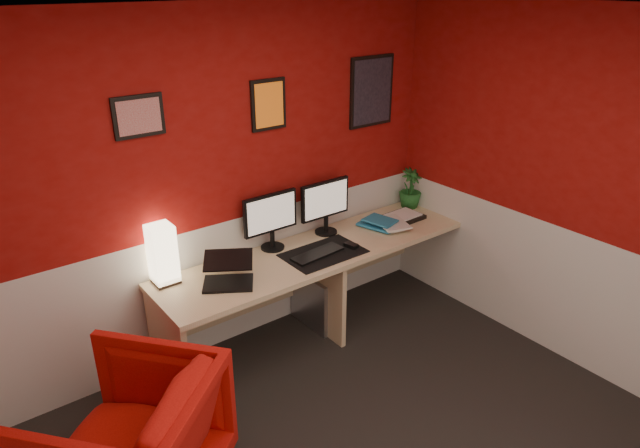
# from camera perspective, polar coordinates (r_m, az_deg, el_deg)

# --- Properties ---
(ceiling) EXTENTS (4.00, 3.50, 0.01)m
(ceiling) POSITION_cam_1_polar(r_m,az_deg,el_deg) (2.31, 6.75, 20.00)
(ceiling) COLOR white
(ceiling) RESTS_ON ground
(wall_back) EXTENTS (4.00, 0.01, 2.50)m
(wall_back) POSITION_cam_1_polar(r_m,az_deg,el_deg) (4.02, -11.60, 3.00)
(wall_back) COLOR maroon
(wall_back) RESTS_ON ground
(wall_right) EXTENTS (0.01, 3.50, 2.50)m
(wall_right) POSITION_cam_1_polar(r_m,az_deg,el_deg) (4.20, 26.03, 1.91)
(wall_right) COLOR maroon
(wall_right) RESTS_ON ground
(wainscot_back) EXTENTS (4.00, 0.01, 1.00)m
(wainscot_back) POSITION_cam_1_polar(r_m,az_deg,el_deg) (4.34, -10.76, -6.31)
(wainscot_back) COLOR silver
(wainscot_back) RESTS_ON ground
(wainscot_right) EXTENTS (0.01, 3.50, 1.00)m
(wainscot_right) POSITION_cam_1_polar(r_m,az_deg,el_deg) (4.51, 24.29, -6.98)
(wainscot_right) COLOR silver
(wainscot_right) RESTS_ON ground
(desk) EXTENTS (2.60, 0.65, 0.73)m
(desk) POSITION_cam_1_polar(r_m,az_deg,el_deg) (4.49, 0.04, -6.69)
(desk) COLOR #D3B387
(desk) RESTS_ON ground
(shoji_lamp) EXTENTS (0.16, 0.16, 0.40)m
(shoji_lamp) POSITION_cam_1_polar(r_m,az_deg,el_deg) (3.92, -15.50, -3.10)
(shoji_lamp) COLOR #FFE5B2
(shoji_lamp) RESTS_ON desk
(laptop) EXTENTS (0.40, 0.37, 0.22)m
(laptop) POSITION_cam_1_polar(r_m,az_deg,el_deg) (3.84, -9.28, -4.59)
(laptop) COLOR black
(laptop) RESTS_ON desk
(monitor_left) EXTENTS (0.45, 0.06, 0.58)m
(monitor_left) POSITION_cam_1_polar(r_m,az_deg,el_deg) (4.23, -4.90, 1.10)
(monitor_left) COLOR black
(monitor_left) RESTS_ON desk
(monitor_right) EXTENTS (0.45, 0.06, 0.58)m
(monitor_right) POSITION_cam_1_polar(r_m,az_deg,el_deg) (4.48, 0.62, 2.51)
(monitor_right) COLOR black
(monitor_right) RESTS_ON desk
(desk_mat) EXTENTS (0.60, 0.38, 0.01)m
(desk_mat) POSITION_cam_1_polar(r_m,az_deg,el_deg) (4.25, 0.34, -2.95)
(desk_mat) COLOR black
(desk_mat) RESTS_ON desk
(keyboard) EXTENTS (0.43, 0.17, 0.02)m
(keyboard) POSITION_cam_1_polar(r_m,az_deg,el_deg) (4.21, -0.25, -3.01)
(keyboard) COLOR black
(keyboard) RESTS_ON desk_mat
(mouse) EXTENTS (0.08, 0.11, 0.03)m
(mouse) POSITION_cam_1_polar(r_m,az_deg,el_deg) (4.34, 3.14, -2.14)
(mouse) COLOR black
(mouse) RESTS_ON desk_mat
(book_bottom) EXTENTS (0.31, 0.36, 0.03)m
(book_bottom) POSITION_cam_1_polar(r_m,az_deg,el_deg) (4.63, 5.19, -0.55)
(book_bottom) COLOR teal
(book_bottom) RESTS_ON desk
(book_middle) EXTENTS (0.30, 0.35, 0.02)m
(book_middle) POSITION_cam_1_polar(r_m,az_deg,el_deg) (4.65, 6.02, -0.14)
(book_middle) COLOR silver
(book_middle) RESTS_ON book_bottom
(book_top) EXTENTS (0.24, 0.29, 0.02)m
(book_top) POSITION_cam_1_polar(r_m,az_deg,el_deg) (4.60, 5.40, -0.05)
(book_top) COLOR teal
(book_top) RESTS_ON book_middle
(zen_tray) EXTENTS (0.36, 0.26, 0.03)m
(zen_tray) POSITION_cam_1_polar(r_m,az_deg,el_deg) (4.88, 8.21, 0.65)
(zen_tray) COLOR black
(zen_tray) RESTS_ON desk
(potted_plant) EXTENTS (0.20, 0.20, 0.35)m
(potted_plant) POSITION_cam_1_polar(r_m,az_deg,el_deg) (5.09, 9.06, 3.54)
(potted_plant) COLOR #19591E
(potted_plant) RESTS_ON desk
(pc_tower) EXTENTS (0.21, 0.45, 0.45)m
(pc_tower) POSITION_cam_1_polar(r_m,az_deg,el_deg) (4.66, -0.33, -7.48)
(pc_tower) COLOR #99999E
(pc_tower) RESTS_ON ground
(armchair) EXTENTS (1.20, 1.20, 0.79)m
(armchair) POSITION_cam_1_polar(r_m,az_deg,el_deg) (3.35, -18.55, -19.96)
(armchair) COLOR red
(armchair) RESTS_ON ground
(art_left) EXTENTS (0.32, 0.02, 0.26)m
(art_left) POSITION_cam_1_polar(r_m,az_deg,el_deg) (3.70, -17.74, 10.26)
(art_left) COLOR red
(art_left) RESTS_ON wall_back
(art_center) EXTENTS (0.28, 0.02, 0.36)m
(art_center) POSITION_cam_1_polar(r_m,az_deg,el_deg) (4.11, -5.20, 11.84)
(art_center) COLOR orange
(art_center) RESTS_ON wall_back
(art_right) EXTENTS (0.44, 0.02, 0.56)m
(art_right) POSITION_cam_1_polar(r_m,az_deg,el_deg) (4.70, 5.19, 13.11)
(art_right) COLOR black
(art_right) RESTS_ON wall_back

